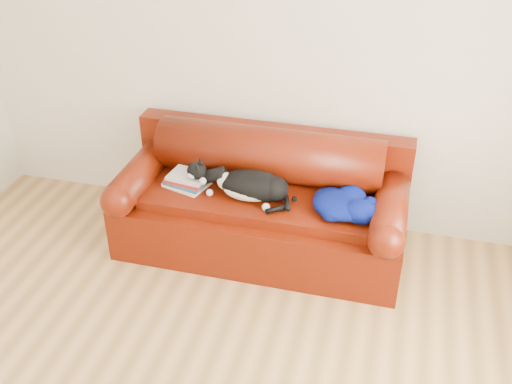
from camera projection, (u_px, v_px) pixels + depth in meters
room_shell at (167, 136)px, 2.54m from camera, size 4.52×4.02×2.61m
sofa_base at (261, 221)px, 4.50m from camera, size 2.10×0.90×0.50m
sofa_back at (269, 171)px, 4.54m from camera, size 2.10×1.01×0.88m
book_stack at (188, 180)px, 4.41m from camera, size 0.35×0.31×0.10m
cat at (252, 186)px, 4.24m from camera, size 0.70×0.34×0.26m
blanket at (344, 204)px, 4.10m from camera, size 0.49×0.43×0.15m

